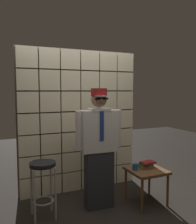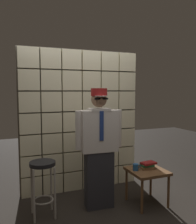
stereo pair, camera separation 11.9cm
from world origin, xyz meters
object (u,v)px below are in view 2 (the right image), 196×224
(side_table, at_px, (147,174))
(bar_stool, at_px, (43,176))
(standing_person, at_px, (99,146))
(book_stack, at_px, (147,165))
(coffee_mug, at_px, (136,167))

(side_table, bearing_deg, bar_stool, 171.78)
(bar_stool, xyz_separation_m, side_table, (1.48, -0.21, -0.11))
(standing_person, relative_size, book_stack, 6.89)
(book_stack, distance_m, coffee_mug, 0.20)
(standing_person, distance_m, side_table, 0.84)
(coffee_mug, bearing_deg, bar_stool, 172.42)
(coffee_mug, bearing_deg, side_table, -13.09)
(standing_person, bearing_deg, coffee_mug, -10.73)
(side_table, xyz_separation_m, book_stack, (0.03, 0.05, 0.12))
(bar_stool, distance_m, book_stack, 1.52)
(coffee_mug, bearing_deg, standing_person, 165.15)
(standing_person, distance_m, bar_stool, 0.86)
(side_table, distance_m, coffee_mug, 0.21)
(book_stack, bearing_deg, bar_stool, 173.72)
(bar_stool, distance_m, coffee_mug, 1.32)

